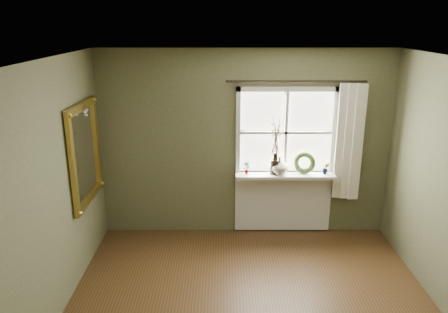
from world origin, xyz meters
The scene contains 14 objects.
ceiling centered at (0.00, 0.00, 2.60)m, with size 4.50×4.50×0.00m, color silver.
wall_back centered at (0.00, 2.30, 1.30)m, with size 4.00×0.10×2.60m, color brown.
wall_left centered at (-2.05, 0.00, 1.30)m, with size 0.10×4.50×2.60m, color brown.
window_frame centered at (0.55, 2.23, 1.48)m, with size 1.36×0.06×1.24m.
window_sill centered at (0.55, 2.12, 0.90)m, with size 1.36×0.26×0.04m, color silver.
window_apron centered at (0.55, 2.23, 0.46)m, with size 1.36×0.04×0.88m, color silver.
dark_jug centered at (0.41, 2.12, 1.02)m, with size 0.14×0.14×0.20m, color black.
cream_vase centered at (0.47, 2.12, 1.04)m, with size 0.23×0.23×0.25m, color beige.
wreath centered at (0.81, 2.16, 1.03)m, with size 0.30×0.30×0.07m, color #32461F.
potted_plant_left centered at (0.02, 2.12, 1.01)m, with size 0.09×0.06×0.18m, color #32461F.
potted_plant_right centered at (1.10, 2.12, 1.00)m, with size 0.09×0.07×0.16m, color #32461F.
curtain centered at (1.39, 2.13, 1.37)m, with size 0.36×0.12×1.59m, color beige.
curtain_rod centered at (0.65, 2.17, 2.18)m, with size 0.03×0.03×1.84m, color black.
gilt_mirror centered at (-1.96, 1.49, 1.41)m, with size 0.10×1.03×1.23m.
Camera 1 is at (-0.31, -3.53, 2.95)m, focal length 35.00 mm.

